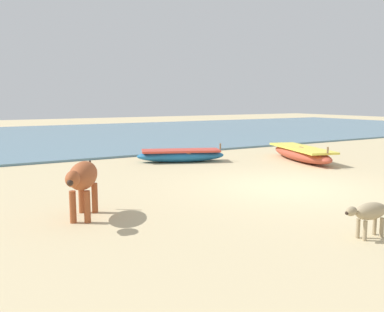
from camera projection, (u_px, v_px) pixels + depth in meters
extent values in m
plane|color=#CCB789|center=(288.00, 188.00, 10.26)|extent=(80.00, 80.00, 0.00)
cube|color=slate|center=(85.00, 135.00, 24.76)|extent=(60.00, 20.00, 0.08)
ellipsoid|color=#1E669E|center=(181.00, 156.00, 14.46)|extent=(3.15, 1.96, 0.42)
cube|color=#CC3F33|center=(181.00, 151.00, 14.44)|extent=(2.81, 1.81, 0.07)
cube|color=olive|center=(187.00, 152.00, 14.48)|extent=(0.39, 0.73, 0.04)
cylinder|color=olive|center=(220.00, 146.00, 14.63)|extent=(0.06, 0.06, 0.20)
ellipsoid|color=#B74733|center=(301.00, 154.00, 14.71)|extent=(2.11, 3.88, 0.49)
cube|color=#EAD84C|center=(301.00, 148.00, 14.68)|extent=(1.95, 3.45, 0.07)
cube|color=olive|center=(305.00, 151.00, 14.42)|extent=(0.84, 0.38, 0.04)
cylinder|color=olive|center=(328.00, 150.00, 12.99)|extent=(0.06, 0.06, 0.20)
ellipsoid|color=#9E4C28|center=(83.00, 175.00, 7.57)|extent=(0.96, 1.23, 0.50)
ellipsoid|color=#9E4C28|center=(73.00, 179.00, 6.80)|extent=(0.38, 0.44, 0.27)
sphere|color=#2D2119|center=(70.00, 183.00, 6.64)|extent=(0.14, 0.14, 0.10)
cylinder|color=#9E4C28|center=(87.00, 207.00, 7.31)|extent=(0.12, 0.12, 0.58)
cylinder|color=#9E4C28|center=(73.00, 207.00, 7.30)|extent=(0.12, 0.12, 0.58)
cylinder|color=#9E4C28|center=(95.00, 198.00, 7.97)|extent=(0.12, 0.12, 0.58)
cylinder|color=#9E4C28|center=(82.00, 198.00, 7.96)|extent=(0.12, 0.12, 0.58)
cylinder|color=#2D2119|center=(90.00, 172.00, 8.17)|extent=(0.04, 0.04, 0.47)
ellipsoid|color=tan|center=(371.00, 211.00, 6.49)|extent=(0.65, 0.31, 0.27)
ellipsoid|color=tan|center=(351.00, 211.00, 6.31)|extent=(0.22, 0.14, 0.15)
sphere|color=#2D2119|center=(347.00, 213.00, 6.27)|extent=(0.06, 0.06, 0.06)
cylinder|color=tan|center=(365.00, 231.00, 6.39)|extent=(0.06, 0.06, 0.31)
cylinder|color=tan|center=(358.00, 228.00, 6.52)|extent=(0.06, 0.06, 0.31)
cylinder|color=tan|center=(382.00, 228.00, 6.55)|extent=(0.06, 0.06, 0.31)
cylinder|color=tan|center=(375.00, 225.00, 6.67)|extent=(0.06, 0.06, 0.31)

